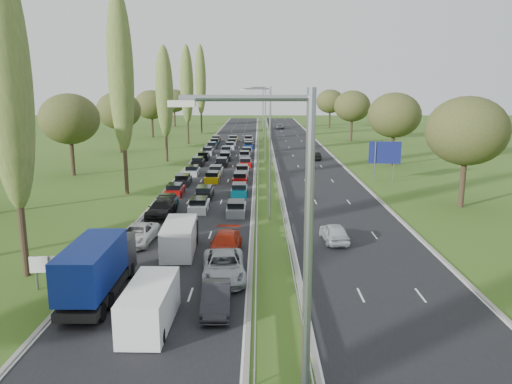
{
  "coord_description": "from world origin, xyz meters",
  "views": [
    {
      "loc": [
        3.54,
        -1.35,
        12.02
      ],
      "look_at": [
        3.21,
        48.05,
        1.5
      ],
      "focal_mm": 35.0,
      "sensor_mm": 36.0,
      "label": 1
    }
  ],
  "objects": [
    {
      "name": "near_carriageway",
      "position": [
        -2.25,
        82.5,
        0.0
      ],
      "size": [
        10.5,
        215.0,
        0.04
      ],
      "primitive_type": "cube",
      "color": "black",
      "rests_on": "ground"
    },
    {
      "name": "lamp_columns",
      "position": [
        4.5,
        78.0,
        6.0
      ],
      "size": [
        0.18,
        140.18,
        12.0
      ],
      "color": "gray",
      "rests_on": "ground"
    },
    {
      "name": "direction_sign",
      "position": [
        19.4,
        61.27,
        3.57
      ],
      "size": [
        3.99,
        0.49,
        5.2
      ],
      "color": "gray",
      "rests_on": "ground"
    },
    {
      "name": "central_reservation",
      "position": [
        4.5,
        82.5,
        0.55
      ],
      "size": [
        2.36,
        215.0,
        0.32
      ],
      "color": "gray",
      "rests_on": "ground"
    },
    {
      "name": "far_car_0",
      "position": [
        9.44,
        36.28,
        0.76
      ],
      "size": [
        2.08,
        4.49,
        1.49
      ],
      "primitive_type": "imported",
      "rotation": [
        0.0,
        0.0,
        3.22
      ],
      "color": "#B0B4BA",
      "rests_on": "far_carriageway"
    },
    {
      "name": "far_car_2",
      "position": [
        9.43,
        142.53,
        0.71
      ],
      "size": [
        2.56,
        5.1,
        1.39
      ],
      "primitive_type": "imported",
      "rotation": [
        0.0,
        0.0,
        3.19
      ],
      "color": "slate",
      "rests_on": "far_carriageway"
    },
    {
      "name": "near_car_2",
      "position": [
        -5.94,
        35.81,
        0.75
      ],
      "size": [
        2.81,
        5.4,
        1.45
      ],
      "primitive_type": "imported",
      "rotation": [
        0.0,
        0.0,
        -0.08
      ],
      "color": "silver",
      "rests_on": "near_carriageway"
    },
    {
      "name": "near_car_10",
      "position": [
        1.29,
        28.56,
        0.82
      ],
      "size": [
        3.16,
        6.0,
        1.61
      ],
      "primitive_type": "imported",
      "rotation": [
        0.0,
        0.0,
        0.09
      ],
      "color": "#9DA0A6",
      "rests_on": "near_carriageway"
    },
    {
      "name": "ground",
      "position": [
        4.5,
        80.0,
        0.0
      ],
      "size": [
        260.0,
        260.0,
        0.0
      ],
      "primitive_type": "plane",
      "color": "#38571B",
      "rests_on": "ground"
    },
    {
      "name": "woodland_right",
      "position": [
        24.0,
        66.67,
        7.68
      ],
      "size": [
        8.0,
        153.0,
        11.1
      ],
      "color": "#2D2116",
      "rests_on": "ground"
    },
    {
      "name": "info_sign",
      "position": [
        -9.4,
        26.72,
        1.37
      ],
      "size": [
        1.5,
        0.23,
        2.1
      ],
      "color": "gray",
      "rests_on": "ground"
    },
    {
      "name": "far_carriageway",
      "position": [
        11.25,
        82.5,
        0.0
      ],
      "size": [
        10.5,
        215.0,
        0.04
      ],
      "primitive_type": "cube",
      "color": "black",
      "rests_on": "ground"
    },
    {
      "name": "traffic_queue_fill",
      "position": [
        -2.26,
        77.41,
        0.44
      ],
      "size": [
        9.13,
        67.6,
        0.8
      ],
      "color": "#053F4C",
      "rests_on": "ground"
    },
    {
      "name": "near_car_11",
      "position": [
        1.08,
        33.29,
        0.79
      ],
      "size": [
        2.41,
        5.37,
        1.53
      ],
      "primitive_type": "imported",
      "rotation": [
        0.0,
        0.0,
        -0.05
      ],
      "color": "#A61F0A",
      "rests_on": "near_carriageway"
    },
    {
      "name": "poplar_row",
      "position": [
        -11.5,
        68.17,
        12.39
      ],
      "size": [
        2.8,
        127.8,
        22.44
      ],
      "color": "#2D2116",
      "rests_on": "ground"
    },
    {
      "name": "white_van_rear",
      "position": [
        -2.29,
        33.76,
        1.16
      ],
      "size": [
        2.21,
        5.63,
        2.26
      ],
      "rotation": [
        0.0,
        0.0,
        0.05
      ],
      "color": "silver",
      "rests_on": "near_carriageway"
    },
    {
      "name": "white_van_front",
      "position": [
        -2.01,
        22.35,
        1.13
      ],
      "size": [
        2.15,
        5.49,
        2.21
      ],
      "rotation": [
        0.0,
        0.0,
        -0.02
      ],
      "color": "white",
      "rests_on": "near_carriageway"
    },
    {
      "name": "near_car_7",
      "position": [
        -2.44,
        34.38,
        0.75
      ],
      "size": [
        2.24,
        5.1,
        1.46
      ],
      "primitive_type": "imported",
      "rotation": [
        0.0,
        0.0,
        0.04
      ],
      "color": "#044746",
      "rests_on": "near_carriageway"
    },
    {
      "name": "blue_lorry",
      "position": [
        -5.67,
        25.52,
        1.85
      ],
      "size": [
        2.33,
        8.37,
        3.53
      ],
      "rotation": [
        0.0,
        0.0,
        0.0
      ],
      "color": "black",
      "rests_on": "near_carriageway"
    },
    {
      "name": "woodland_left",
      "position": [
        -22.0,
        62.63,
        7.68
      ],
      "size": [
        8.0,
        166.0,
        11.1
      ],
      "color": "#2D2116",
      "rests_on": "ground"
    },
    {
      "name": "near_car_3",
      "position": [
        -5.62,
        43.92,
        0.79
      ],
      "size": [
        2.56,
        5.47,
        1.55
      ],
      "primitive_type": "imported",
      "rotation": [
        0.0,
        0.0,
        -0.08
      ],
      "color": "black",
      "rests_on": "near_carriageway"
    },
    {
      "name": "far_car_1",
      "position": [
        12.82,
        80.85,
        0.67
      ],
      "size": [
        1.7,
        4.05,
        1.3
      ],
      "primitive_type": "imported",
      "rotation": [
        0.0,
        0.0,
        3.23
      ],
      "color": "black",
      "rests_on": "far_carriageway"
    },
    {
      "name": "near_car_9",
      "position": [
        1.21,
        23.87,
        0.75
      ],
      "size": [
        1.75,
        4.51,
        1.46
      ],
      "primitive_type": "imported",
      "rotation": [
        0.0,
        0.0,
        0.05
      ],
      "color": "black",
      "rests_on": "near_carriageway"
    }
  ]
}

